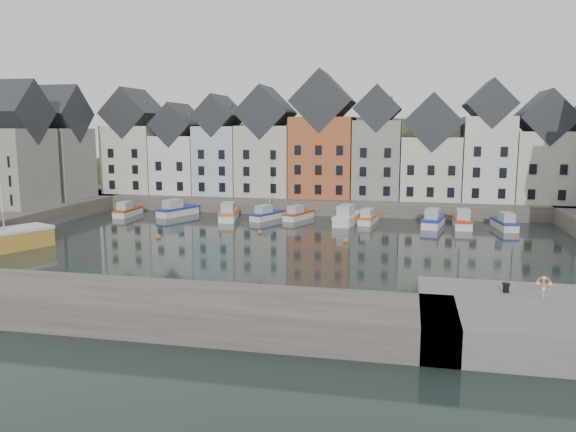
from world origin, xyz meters
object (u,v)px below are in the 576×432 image
(boat_d, at_px, (267,214))
(mooring_bollard, at_px, (506,287))
(boat_a, at_px, (127,211))
(life_ring_post, at_px, (544,284))

(boat_d, height_order, mooring_bollard, boat_d)
(boat_d, bearing_deg, mooring_bollard, -33.48)
(boat_a, distance_m, life_ring_post, 57.13)
(boat_a, relative_size, mooring_bollard, 10.27)
(mooring_bollard, bearing_deg, boat_a, 141.29)
(boat_d, distance_m, life_ring_post, 44.26)
(boat_a, xyz_separation_m, life_ring_post, (44.89, -35.27, 2.21))
(boat_d, xyz_separation_m, mooring_bollard, (23.72, -35.24, 1.61))
(boat_a, bearing_deg, mooring_bollard, -39.74)
(boat_a, relative_size, boat_d, 0.53)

